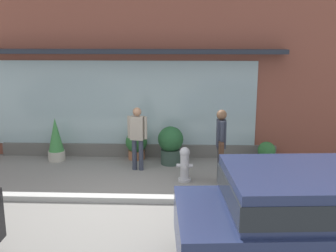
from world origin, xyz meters
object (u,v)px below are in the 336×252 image
Objects in this scene: potted_plant_trailing_edge at (266,152)px; parked_car_navy at (314,215)px; pedestrian_with_handbag at (221,141)px; potted_plant_by_entrance at (171,144)px; potted_plant_low_front at (136,144)px; pedestrian_passerby at (137,134)px; fire_hydrant at (185,164)px; potted_plant_window_left at (56,140)px.

parked_car_navy is at bearing -93.84° from potted_plant_trailing_edge.
pedestrian_with_handbag is 1.70× the size of potted_plant_by_entrance.
pedestrian_passerby is at bearing -81.08° from potted_plant_low_front.
fire_hydrant is 2.15m from potted_plant_low_front.
pedestrian_with_handbag is 4.61m from potted_plant_window_left.
potted_plant_low_front is 2.19m from potted_plant_window_left.
pedestrian_with_handbag reaches higher than fire_hydrant.
potted_plant_by_entrance is 1.70× the size of potted_plant_trailing_edge.
fire_hydrant reaches higher than potted_plant_trailing_edge.
pedestrian_with_handbag is 1.87m from potted_plant_by_entrance.
parked_car_navy is at bearing -62.95° from fire_hydrant.
pedestrian_passerby is 2.05× the size of potted_plant_low_front.
parked_car_navy is 6.97× the size of potted_plant_trailing_edge.
pedestrian_passerby is at bearing -147.16° from potted_plant_by_entrance.
potted_plant_window_left is (-3.13, 0.17, 0.02)m from potted_plant_by_entrance.
potted_plant_by_entrance is (-2.22, 4.88, -0.30)m from parked_car_navy.
fire_hydrant is 2.59m from potted_plant_trailing_edge.
potted_plant_by_entrance is at bearing 110.12° from parked_car_navy.
parked_car_navy is at bearing -65.60° from potted_plant_by_entrance.
potted_plant_window_left is (-2.17, -0.24, 0.15)m from potted_plant_low_front.
pedestrian_with_handbag reaches higher than potted_plant_low_front.
parked_car_navy is (1.84, -3.60, 0.44)m from fire_hydrant.
pedestrian_with_handbag reaches higher than potted_plant_by_entrance.
potted_plant_by_entrance reaches higher than potted_plant_low_front.
pedestrian_with_handbag is at bearing -48.75° from potted_plant_by_entrance.
pedestrian_with_handbag is 0.41× the size of parked_car_navy.
fire_hydrant is 3.80m from potted_plant_window_left.
pedestrian_passerby is at bearing -169.02° from potted_plant_trailing_edge.
pedestrian_with_handbag is 2.85m from potted_plant_low_front.
potted_plant_low_front is 0.66× the size of potted_plant_window_left.
pedestrian_with_handbag is 2.18m from pedestrian_passerby.
fire_hydrant is 1.04× the size of potted_plant_low_front.
pedestrian_passerby is 1.08m from potted_plant_low_front.
pedestrian_with_handbag is 2.19× the size of potted_plant_low_front.
potted_plant_window_left reaches higher than potted_plant_by_entrance.
potted_plant_trailing_edge is at bearing 32.97° from fire_hydrant.
potted_plant_low_front is (-1.34, 1.69, 0.00)m from fire_hydrant.
fire_hydrant is 0.81× the size of potted_plant_by_entrance.
fire_hydrant is 1.37× the size of potted_plant_trailing_edge.
fire_hydrant is 1.51m from pedestrian_passerby.
potted_plant_window_left is 5.69m from potted_plant_trailing_edge.
potted_plant_window_left is at bearing -173.75° from potted_plant_low_front.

